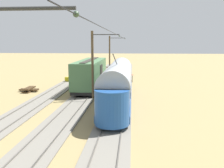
# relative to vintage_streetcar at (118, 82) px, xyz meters

# --- Properties ---
(ground_plane) EXTENTS (220.00, 220.00, 0.00)m
(ground_plane) POSITION_rel_vintage_streetcar_xyz_m (4.23, -4.56, -2.27)
(ground_plane) COLOR #937F51
(track_streetcar_siding) EXTENTS (2.80, 80.00, 0.18)m
(track_streetcar_siding) POSITION_rel_vintage_streetcar_xyz_m (-0.00, -4.88, -2.21)
(track_streetcar_siding) COLOR slate
(track_streetcar_siding) RESTS_ON ground
(track_adjacent_siding) EXTENTS (2.80, 80.00, 0.18)m
(track_adjacent_siding) POSITION_rel_vintage_streetcar_xyz_m (4.23, -4.88, -2.21)
(track_adjacent_siding) COLOR slate
(track_adjacent_siding) RESTS_ON ground
(track_third_siding) EXTENTS (2.80, 80.00, 0.18)m
(track_third_siding) POSITION_rel_vintage_streetcar_xyz_m (8.45, -4.88, -2.21)
(track_third_siding) COLOR slate
(track_third_siding) RESTS_ON ground
(vintage_streetcar) EXTENTS (2.65, 18.34, 5.32)m
(vintage_streetcar) POSITION_rel_vintage_streetcar_xyz_m (0.00, 0.00, 0.00)
(vintage_streetcar) COLOR #1E4C93
(vintage_streetcar) RESTS_ON ground
(coach_adjacent) EXTENTS (2.96, 11.92, 3.85)m
(coach_adjacent) POSITION_rel_vintage_streetcar_xyz_m (4.22, -7.35, -0.10)
(coach_adjacent) COLOR #477047
(coach_adjacent) RESTS_ON ground
(catenary_pole_foreground) EXTENTS (3.16, 0.28, 7.54)m
(catenary_pole_foreground) POSITION_rel_vintage_streetcar_xyz_m (2.86, -21.39, 1.68)
(catenary_pole_foreground) COLOR #4C3D28
(catenary_pole_foreground) RESTS_ON ground
(catenary_pole_mid_near) EXTENTS (3.16, 0.28, 7.54)m
(catenary_pole_mid_near) POSITION_rel_vintage_streetcar_xyz_m (2.86, -1.45, 1.68)
(catenary_pole_mid_near) COLOR #4C3D28
(catenary_pole_mid_near) RESTS_ON ground
(overhead_wire_run) EXTENTS (2.96, 43.88, 0.18)m
(overhead_wire_run) POSITION_rel_vintage_streetcar_xyz_m (0.06, -2.27, 4.73)
(overhead_wire_run) COLOR black
(overhead_wire_run) RESTS_ON ground
(switch_stand) EXTENTS (0.50, 0.30, 1.24)m
(switch_stand) POSITION_rel_vintage_streetcar_xyz_m (-1.44, -13.28, -1.56)
(switch_stand) COLOR black
(switch_stand) RESTS_ON ground
(spare_tie_stack) EXTENTS (2.40, 2.40, 0.54)m
(spare_tie_stack) POSITION_rel_vintage_streetcar_xyz_m (11.90, -4.83, -2.00)
(spare_tie_stack) COLOR #47331E
(spare_tie_stack) RESTS_ON ground
(track_end_bumper) EXTENTS (1.80, 0.60, 0.80)m
(track_end_bumper) POSITION_rel_vintage_streetcar_xyz_m (8.45, -12.80, -1.87)
(track_end_bumper) COLOR #B2A519
(track_end_bumper) RESTS_ON ground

